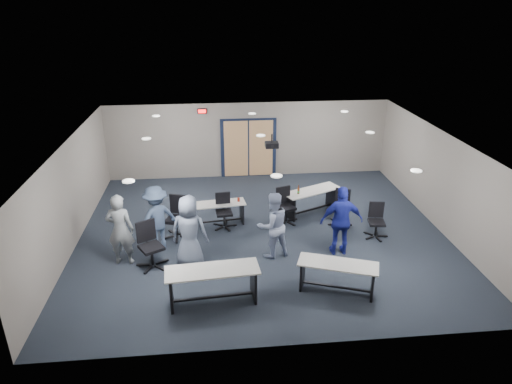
{
  "coord_description": "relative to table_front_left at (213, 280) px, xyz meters",
  "views": [
    {
      "loc": [
        -1.3,
        -11.19,
        6.06
      ],
      "look_at": [
        -0.21,
        -0.3,
        1.38
      ],
      "focal_mm": 32.0,
      "sensor_mm": 36.0,
      "label": 1
    }
  ],
  "objects": [
    {
      "name": "front_wall",
      "position": [
        1.4,
        -1.51,
        0.8
      ],
      "size": [
        10.0,
        0.04,
        2.7
      ],
      "primitive_type": "cube",
      "color": "gray",
      "rests_on": "floor"
    },
    {
      "name": "double_door",
      "position": [
        1.4,
        7.45,
        0.5
      ],
      "size": [
        2.0,
        0.07,
        2.2
      ],
      "color": "black",
      "rests_on": "back_wall"
    },
    {
      "name": "left_wall",
      "position": [
        -3.6,
        2.99,
        0.8
      ],
      "size": [
        0.04,
        9.0,
        2.7
      ],
      "primitive_type": "cube",
      "color": "gray",
      "rests_on": "floor"
    },
    {
      "name": "person_back",
      "position": [
        -1.39,
        2.46,
        0.32
      ],
      "size": [
        1.29,
        1.14,
        1.73
      ],
      "primitive_type": "imported",
      "rotation": [
        0.0,
        0.0,
        3.72
      ],
      "color": "#3C4E6D",
      "rests_on": "floor"
    },
    {
      "name": "table_back_left",
      "position": [
        0.18,
        3.68,
        -0.1
      ],
      "size": [
        1.66,
        0.73,
        0.76
      ],
      "rotation": [
        0.0,
        0.0,
        0.12
      ],
      "color": "#B9B5AE",
      "rests_on": "floor"
    },
    {
      "name": "chair_back_d",
      "position": [
        3.69,
        3.29,
        -0.03
      ],
      "size": [
        0.86,
        0.86,
        1.03
      ],
      "primitive_type": null,
      "rotation": [
        0.0,
        0.0,
        -0.44
      ],
      "color": "black",
      "rests_on": "floor"
    },
    {
      "name": "ceiling_projector",
      "position": [
        1.7,
        3.49,
        1.86
      ],
      "size": [
        0.35,
        0.32,
        0.37
      ],
      "color": "black",
      "rests_on": "ceiling"
    },
    {
      "name": "person_gray",
      "position": [
        -2.18,
        1.8,
        0.37
      ],
      "size": [
        0.72,
        0.52,
        1.83
      ],
      "primitive_type": "imported",
      "rotation": [
        0.0,
        0.0,
        3.01
      ],
      "color": "gray",
      "rests_on": "floor"
    },
    {
      "name": "right_wall",
      "position": [
        6.4,
        2.99,
        0.8
      ],
      "size": [
        0.04,
        9.0,
        2.7
      ],
      "primitive_type": "cube",
      "color": "gray",
      "rests_on": "floor"
    },
    {
      "name": "ceiling",
      "position": [
        1.4,
        2.99,
        2.15
      ],
      "size": [
        10.0,
        9.0,
        0.04
      ],
      "primitive_type": "cube",
      "color": "silver",
      "rests_on": "back_wall"
    },
    {
      "name": "chair_loose_left",
      "position": [
        -1.45,
        1.54,
        0.03
      ],
      "size": [
        0.99,
        0.99,
        1.15
      ],
      "primitive_type": null,
      "rotation": [
        0.0,
        0.0,
        0.53
      ],
      "color": "black",
      "rests_on": "floor"
    },
    {
      "name": "table_front_left",
      "position": [
        0.0,
        0.0,
        0.0
      ],
      "size": [
        2.03,
        0.82,
        0.8
      ],
      "rotation": [
        0.0,
        0.0,
        0.08
      ],
      "color": "#B9B5AE",
      "rests_on": "floor"
    },
    {
      "name": "person_lightblue",
      "position": [
        1.52,
        1.77,
        0.31
      ],
      "size": [
        1.01,
        0.89,
        1.72
      ],
      "primitive_type": "imported",
      "rotation": [
        0.0,
        0.0,
        3.48
      ],
      "color": "#9CAACE",
      "rests_on": "floor"
    },
    {
      "name": "floor",
      "position": [
        1.4,
        2.99,
        -0.55
      ],
      "size": [
        10.0,
        10.0,
        0.0
      ],
      "primitive_type": "plane",
      "color": "black",
      "rests_on": "ground"
    },
    {
      "name": "person_navy",
      "position": [
        3.25,
        1.73,
        0.37
      ],
      "size": [
        1.08,
        0.47,
        1.83
      ],
      "primitive_type": "imported",
      "rotation": [
        0.0,
        0.0,
        3.12
      ],
      "color": "navy",
      "rests_on": "floor"
    },
    {
      "name": "chair_loose_right",
      "position": [
        4.46,
        2.44,
        -0.07
      ],
      "size": [
        0.69,
        0.69,
        0.97
      ],
      "primitive_type": null,
      "rotation": [
        0.0,
        0.0,
        -0.16
      ],
      "color": "black",
      "rests_on": "floor"
    },
    {
      "name": "back_wall",
      "position": [
        1.4,
        7.49,
        0.8
      ],
      "size": [
        10.0,
        0.04,
        2.7
      ],
      "primitive_type": "cube",
      "color": "gray",
      "rests_on": "floor"
    },
    {
      "name": "table_front_right",
      "position": [
        2.74,
        0.12,
        -0.07
      ],
      "size": [
        1.83,
        1.14,
        0.7
      ],
      "rotation": [
        0.0,
        0.0,
        -0.35
      ],
      "color": "#B9B5AE",
      "rests_on": "floor"
    },
    {
      "name": "chair_back_c",
      "position": [
        2.16,
        3.56,
        -0.02
      ],
      "size": [
        0.84,
        0.84,
        1.05
      ],
      "primitive_type": null,
      "rotation": [
        0.0,
        0.0,
        0.32
      ],
      "color": "black",
      "rests_on": "floor"
    },
    {
      "name": "chair_back_a",
      "position": [
        -0.95,
        2.99,
        0.03
      ],
      "size": [
        0.92,
        0.92,
        1.16
      ],
      "primitive_type": null,
      "rotation": [
        0.0,
        0.0,
        -0.31
      ],
      "color": "black",
      "rests_on": "floor"
    },
    {
      "name": "person_plaid",
      "position": [
        -0.52,
        1.53,
        0.37
      ],
      "size": [
        1.0,
        0.77,
        1.83
      ],
      "primitive_type": "imported",
      "rotation": [
        0.0,
        0.0,
        2.92
      ],
      "color": "slate",
      "rests_on": "floor"
    },
    {
      "name": "chair_back_b",
      "position": [
        0.36,
        3.43,
        -0.05
      ],
      "size": [
        0.69,
        0.69,
        1.0
      ],
      "primitive_type": null,
      "rotation": [
        0.0,
        0.0,
        0.1
      ],
      "color": "black",
      "rests_on": "floor"
    },
    {
      "name": "exit_sign",
      "position": [
        -0.2,
        7.44,
        1.9
      ],
      "size": [
        0.32,
        0.07,
        0.18
      ],
      "color": "black",
      "rests_on": "back_wall"
    },
    {
      "name": "ceiling_can_lights",
      "position": [
        1.4,
        3.24,
        2.12
      ],
      "size": [
        6.24,
        5.74,
        0.02
      ],
      "primitive_type": null,
      "color": "silver",
      "rests_on": "ceiling"
    },
    {
      "name": "table_back_right",
      "position": [
        3.02,
        4.15,
        -0.04
      ],
      "size": [
        1.9,
        1.31,
        1.01
      ],
      "rotation": [
        0.0,
        0.0,
        0.43
      ],
      "color": "#B9B5AE",
      "rests_on": "floor"
    }
  ]
}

